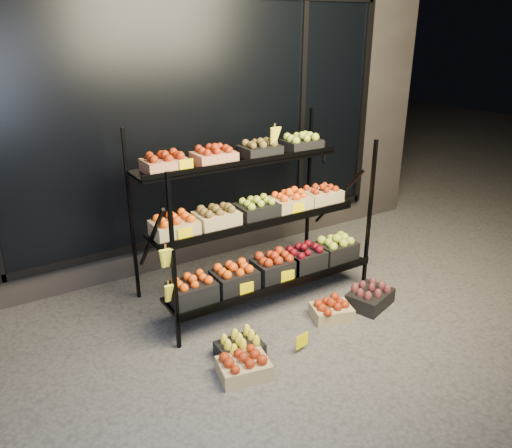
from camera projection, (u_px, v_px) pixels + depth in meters
ground at (293, 321)px, 4.48m from camera, size 24.00×24.00×0.00m
building at (168, 92)px, 5.88m from camera, size 6.00×2.08×3.50m
display_rack at (256, 220)px, 4.66m from camera, size 2.18×1.02×1.69m
tag_floor_a at (302, 345)px, 4.05m from camera, size 0.13×0.01×0.12m
floor_crate_left at (244, 366)px, 3.76m from camera, size 0.42×0.35×0.19m
floor_crate_midleft at (240, 347)px, 3.98m from camera, size 0.36×0.27×0.19m
floor_crate_midright at (332, 310)px, 4.50m from camera, size 0.41×0.35×0.18m
floor_crate_right at (370, 296)px, 4.71m from camera, size 0.50×0.43×0.21m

